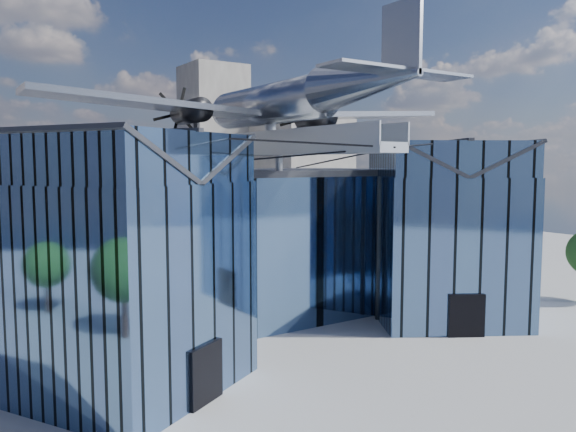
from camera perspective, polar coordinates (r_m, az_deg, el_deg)
ground_plane at (r=33.52m, az=1.91°, el=-12.62°), size 120.00×120.00×0.00m
museum at (r=37.11m, az=-3.22°, el=-2.09°), size 32.88×24.50×17.60m
bg_towers at (r=79.09m, az=-18.70°, el=4.88°), size 77.00×24.50×26.00m
tree_side_e at (r=55.74m, az=21.59°, el=-2.23°), size 3.17×3.17×4.91m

